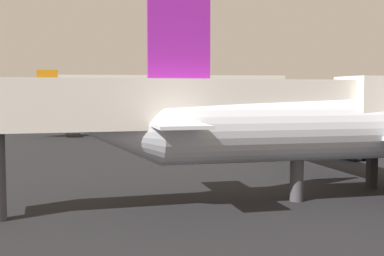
# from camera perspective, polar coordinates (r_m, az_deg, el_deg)

# --- Properties ---
(airplane_distant) EXTENTS (29.67, 18.73, 8.46)m
(airplane_distant) POSITION_cam_1_polar(r_m,az_deg,el_deg) (66.39, -6.92, 1.86)
(airplane_distant) COLOR #B2BCCC
(airplane_distant) RESTS_ON ground_plane
(airplane_far_left) EXTENTS (27.84, 17.38, 9.07)m
(airplane_far_left) POSITION_cam_1_polar(r_m,az_deg,el_deg) (101.86, -11.23, 2.55)
(airplane_far_left) COLOR white
(airplane_far_left) RESTS_ON ground_plane
(jet_bridge) EXTENTS (23.00, 6.05, 6.49)m
(jet_bridge) POSITION_cam_1_polar(r_m,az_deg,el_deg) (24.18, 1.09, 2.51)
(jet_bridge) COLOR silver
(jet_bridge) RESTS_ON ground_plane
(baggage_cart) EXTENTS (2.06, 2.70, 1.30)m
(baggage_cart) POSITION_cam_1_polar(r_m,az_deg,el_deg) (43.72, 17.84, -2.51)
(baggage_cart) COLOR #1972BF
(baggage_cart) RESTS_ON ground_plane
(terminal_building) EXTENTS (62.69, 18.24, 10.08)m
(terminal_building) POSITION_cam_1_polar(r_m,az_deg,el_deg) (138.54, -3.05, 3.86)
(terminal_building) COLOR beige
(terminal_building) RESTS_ON ground_plane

